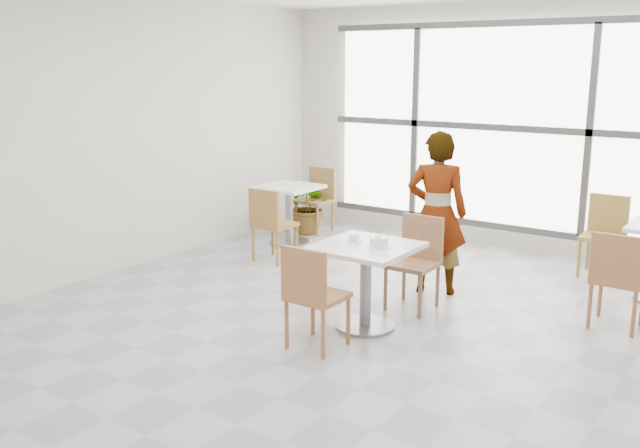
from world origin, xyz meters
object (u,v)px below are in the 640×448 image
Objects in this scene: chair_near at (312,291)px; chair_far at (417,256)px; bg_chair_left_far at (318,195)px; bg_chair_right_far at (605,230)px; bg_chair_left_near at (270,220)px; plant_left at (309,206)px; oatmeal_bowl at (379,241)px; person at (437,213)px; bg_table_left at (289,206)px; coffee_cup at (353,238)px; bg_chair_right_near at (617,274)px; main_table at (366,270)px.

chair_near is 1.42m from chair_far.
bg_chair_right_far is at bearing 2.36° from bg_chair_left_far.
bg_chair_left_near is 1.47m from plant_left.
oatmeal_bowl is 0.13× the size of person.
person is 2.18× the size of bg_table_left.
coffee_cup is 0.18× the size of bg_chair_left_near.
bg_chair_left_near is at bearing 152.30° from oatmeal_bowl.
bg_chair_left_near is at bearing -74.05° from bg_chair_left_far.
bg_chair_right_near is 4.42m from plant_left.
main_table is 0.31m from coffee_cup.
plant_left is (-2.54, 1.76, -0.12)m from chair_far.
chair_far is 4.14× the size of oatmeal_bowl.
bg_table_left is 0.99× the size of plant_left.
person is 1.88× the size of bg_chair_right_far.
oatmeal_bowl is (0.11, 0.02, 0.27)m from main_table.
oatmeal_bowl is at bearing -107.45° from chair_near.
main_table is 0.92× the size of chair_near.
chair_far is at bearing 69.61° from coffee_cup.
plant_left is at bearing -71.60° from bg_chair_left_near.
oatmeal_bowl is (0.21, 0.68, 0.29)m from chair_near.
bg_chair_right_near is at bearing -178.58° from bg_chair_left_near.
person reaches higher than chair_far.
oatmeal_bowl is at bearing -46.53° from bg_chair_left_far.
bg_chair_left_far is (-2.27, 2.66, -0.28)m from coffee_cup.
chair_near is 3.94m from plant_left.
bg_table_left is at bearing -37.07° from person.
bg_table_left is 0.89m from bg_chair_left_near.
bg_chair_left_near is 1.00× the size of bg_chair_right_far.
bg_chair_left_near is at bearing -71.60° from plant_left.
bg_table_left is (-2.23, 2.60, -0.01)m from chair_near.
bg_chair_right_far is (3.27, 1.74, 0.00)m from bg_chair_left_near.
person reaches higher than chair_near.
oatmeal_bowl is 0.27m from coffee_cup.
bg_chair_left_far is at bearing -177.64° from bg_chair_right_far.
main_table is at bearing -15.52° from coffee_cup.
bg_chair_left_near is 1.00× the size of bg_chair_right_near.
main_table is at bearing -98.53° from chair_near.
chair_far is at bearing -37.69° from bg_chair_left_far.
chair_near and chair_far have the same top height.
chair_far is 0.59m from person.
bg_chair_left_near is at bearing 149.43° from coffee_cup.
chair_near and bg_chair_left_near have the same top height.
chair_near and bg_chair_right_far have the same top height.
bg_chair_left_far is 0.23m from plant_left.
oatmeal_bowl is 2.07m from bg_chair_right_near.
bg_chair_right_near reaches higher than plant_left.
bg_chair_right_near is (1.79, 1.21, -0.02)m from main_table.
chair_far is 1.16× the size of bg_table_left.
bg_chair_left_near reaches higher than oatmeal_bowl.
oatmeal_bowl is at bearing 10.06° from main_table.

